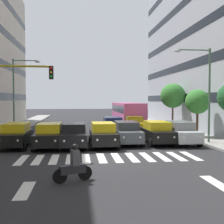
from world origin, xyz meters
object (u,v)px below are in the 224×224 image
object	(u,v)px
car_0	(180,132)
car_6	(16,135)
car_row2_0	(113,126)
car_row2_1	(134,124)
car_4	(74,135)
car_5	(49,135)
car_1	(157,132)
traffic_light_gantry	(3,95)
car_3	(103,134)
car_2	(126,132)
motorcycle_with_rider	(73,166)
street_lamp_right	(18,88)
street_lamp_left	(204,85)
bus_behind_traffic	(127,112)
street_tree_1	(198,102)
street_tree_2	(173,96)

from	to	relation	value
car_0	car_6	xyz separation A→B (m)	(12.17, 0.10, 0.00)
car_row2_0	car_row2_1	bearing A→B (deg)	-142.96
car_4	car_5	size ratio (longest dim) A/B	1.00
car_1	traffic_light_gantry	size ratio (longest dim) A/B	0.81
car_3	car_2	bearing A→B (deg)	-154.10
car_5	traffic_light_gantry	distance (m)	4.99
motorcycle_with_rider	street_lamp_right	xyz separation A→B (m)	(5.73, -17.51, 3.93)
car_6	car_1	bearing A→B (deg)	-178.05
car_2	street_lamp_left	bearing A→B (deg)	172.84
car_1	bus_behind_traffic	world-z (taller)	bus_behind_traffic
street_tree_1	car_3	bearing A→B (deg)	22.08
car_1	car_4	bearing A→B (deg)	8.11
car_1	car_3	distance (m)	4.29
car_0	traffic_light_gantry	world-z (taller)	traffic_light_gantry
car_0	motorcycle_with_rider	size ratio (longest dim) A/B	2.75
car_6	car_row2_1	bearing A→B (deg)	-141.85
car_2	street_tree_1	distance (m)	7.63
car_4	car_row2_1	xyz separation A→B (m)	(-5.99, -8.47, 0.00)
car_row2_1	motorcycle_with_rider	bearing A→B (deg)	70.85
car_1	bus_behind_traffic	distance (m)	13.32
car_1	car_row2_0	size ratio (longest dim) A/B	1.00
car_0	car_4	world-z (taller)	same
street_lamp_left	car_1	bearing A→B (deg)	-8.88
car_0	car_1	size ratio (longest dim) A/B	1.00
street_lamp_right	street_tree_1	size ratio (longest dim) A/B	1.75
car_row2_0	bus_behind_traffic	size ratio (longest dim) A/B	0.42
car_3	bus_behind_traffic	world-z (taller)	bus_behind_traffic
street_lamp_right	street_tree_2	xyz separation A→B (m)	(-16.65, -1.97, -0.73)
bus_behind_traffic	street_tree_1	size ratio (longest dim) A/B	2.53
bus_behind_traffic	car_6	bearing A→B (deg)	52.61
car_row2_1	street_tree_2	distance (m)	6.36
car_row2_0	traffic_light_gantry	bearing A→B (deg)	53.29
car_2	car_row2_0	size ratio (longest dim) A/B	1.00
car_3	car_5	world-z (taller)	same
car_5	car_6	distance (m)	2.42
car_2	car_4	xyz separation A→B (m)	(3.97, 1.09, 0.00)
car_0	car_1	bearing A→B (deg)	-8.37
car_3	bus_behind_traffic	size ratio (longest dim) A/B	0.42
car_row2_1	street_lamp_left	bearing A→B (deg)	114.97
street_lamp_left	car_6	bearing A→B (deg)	-0.76
car_row2_0	street_lamp_left	size ratio (longest dim) A/B	0.62
street_lamp_right	car_4	bearing A→B (deg)	121.96
car_4	street_lamp_left	size ratio (longest dim) A/B	0.62
car_0	motorcycle_with_rider	distance (m)	12.12
car_0	bus_behind_traffic	xyz separation A→B (m)	(1.74, -13.54, 0.97)
bus_behind_traffic	street_lamp_right	distance (m)	13.31
traffic_light_gantry	street_lamp_left	bearing A→B (deg)	-164.58
street_lamp_right	street_tree_2	bearing A→B (deg)	-173.24
car_4	car_row2_0	world-z (taller)	same
bus_behind_traffic	car_5	bearing A→B (deg)	60.27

